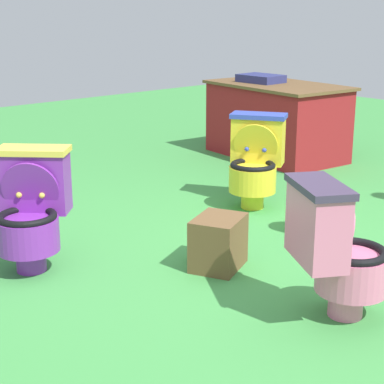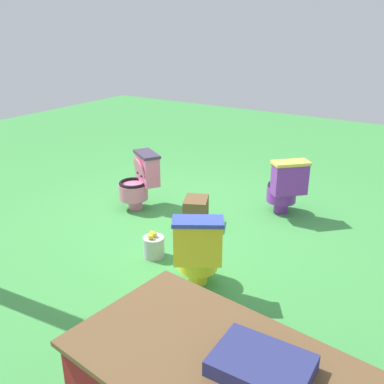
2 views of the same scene
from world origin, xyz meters
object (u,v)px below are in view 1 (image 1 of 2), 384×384
vendor_table (276,120)px  small_crate (218,243)px  toilet_yellow (255,160)px  toilet_purple (31,208)px  lemon_bucket (303,216)px  toilet_pink (336,249)px

vendor_table → small_crate: bearing=-55.8°
small_crate → vendor_table: bearing=124.2°
toilet_yellow → vendor_table: vendor_table is taller
toilet_purple → lemon_bucket: size_ratio=2.63×
small_crate → toilet_yellow: bearing=122.9°
vendor_table → small_crate: (1.73, -2.55, -0.23)m
small_crate → toilet_purple: bearing=-133.3°
toilet_purple → lemon_bucket: 1.88m
toilet_pink → lemon_bucket: (-0.91, 0.92, -0.26)m
vendor_table → small_crate: 3.09m
vendor_table → toilet_purple: bearing=-74.2°
toilet_pink → vendor_table: bearing=166.6°
toilet_pink → vendor_table: vendor_table is taller
toilet_purple → small_crate: toilet_purple is taller
toilet_pink → small_crate: bearing=-150.1°
toilet_pink → small_crate: size_ratio=2.14×
toilet_yellow → small_crate: (0.72, -1.11, -0.21)m
toilet_pink → vendor_table: size_ratio=0.47×
toilet_yellow → lemon_bucket: size_ratio=2.63×
vendor_table → lemon_bucket: bearing=-44.6°
toilet_purple → vendor_table: (-0.95, 3.38, 0.02)m
toilet_purple → lemon_bucket: (0.73, 1.72, -0.26)m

